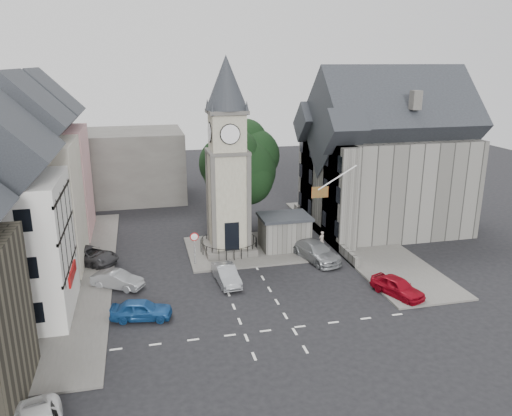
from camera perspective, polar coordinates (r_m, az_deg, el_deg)
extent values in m
plane|color=black|center=(35.99, -0.79, -9.52)|extent=(120.00, 120.00, 0.00)
cube|color=#595651|center=(41.11, -20.12, -7.05)|extent=(6.00, 30.00, 0.14)
cube|color=#595651|center=(46.62, 11.59, -3.56)|extent=(6.00, 26.00, 0.14)
cube|color=#595651|center=(43.42, -1.15, -4.72)|extent=(10.00, 8.00, 0.16)
cube|color=silver|center=(31.27, 1.46, -13.81)|extent=(20.00, 8.00, 0.01)
cube|color=#4C4944|center=(43.05, -3.11, -4.55)|extent=(4.20, 4.20, 0.70)
torus|color=black|center=(42.80, -3.13, -3.63)|extent=(4.86, 4.86, 0.06)
cube|color=gray|center=(41.69, -3.21, 1.04)|extent=(3.00, 3.00, 8.00)
cube|color=black|center=(41.18, -2.79, -3.24)|extent=(1.20, 0.25, 2.40)
cube|color=#4C4944|center=(40.81, -3.30, 6.46)|extent=(3.30, 3.30, 0.25)
cube|color=gray|center=(40.57, -3.33, 8.69)|extent=(2.70, 2.70, 3.20)
cylinder|color=white|center=(39.20, -2.97, 8.42)|extent=(1.50, 0.12, 1.50)
cube|color=#4C4944|center=(40.38, -3.37, 10.94)|extent=(3.10, 3.10, 0.30)
cone|color=black|center=(40.23, -3.43, 14.13)|extent=(3.40, 3.40, 4.20)
cube|color=#575550|center=(43.28, 3.26, -2.95)|extent=(4.00, 3.00, 2.80)
cube|color=black|center=(42.79, 3.29, -1.00)|extent=(4.30, 3.30, 0.25)
cylinder|color=black|center=(47.46, -1.85, -0.16)|extent=(0.70, 0.70, 4.40)
cylinder|color=black|center=(40.01, -7.02, -4.94)|extent=(0.10, 0.10, 2.50)
cone|color=#A50C0C|center=(39.48, -7.07, -3.31)|extent=(0.70, 0.06, 0.70)
cone|color=white|center=(39.46, -7.06, -3.32)|extent=(0.54, 0.04, 0.54)
cube|color=#DC9D97|center=(49.53, -22.90, 2.59)|extent=(7.50, 7.00, 10.00)
cube|color=beige|center=(41.91, -24.56, 0.05)|extent=(7.50, 7.00, 10.00)
cube|color=silver|center=(34.61, -26.83, -4.39)|extent=(7.50, 7.00, 9.00)
cube|color=#4C4944|center=(60.95, -17.84, 4.54)|extent=(20.00, 10.00, 8.00)
cube|color=#575550|center=(49.68, 14.65, 2.81)|extent=(14.00, 10.00, 9.00)
cube|color=#575550|center=(44.00, 9.58, 1.39)|extent=(1.60, 4.40, 9.00)
cube|color=#575550|center=(50.32, 6.53, 3.42)|extent=(1.60, 4.40, 9.00)
cube|color=#575550|center=(47.18, 7.51, -2.63)|extent=(0.40, 16.00, 0.90)
cylinder|color=white|center=(39.59, 9.28, 3.45)|extent=(3.17, 0.10, 1.89)
plane|color=#B21414|center=(39.35, 7.32, 1.80)|extent=(1.40, 0.00, 1.40)
imported|color=#19498A|center=(32.99, -12.98, -11.25)|extent=(4.08, 2.20, 1.32)
imported|color=gray|center=(37.63, -15.55, -7.91)|extent=(3.96, 3.07, 1.26)
imported|color=#2F2F31|center=(42.60, -18.58, -5.16)|extent=(5.39, 4.72, 1.38)
imported|color=gray|center=(37.05, -3.41, -7.63)|extent=(1.74, 4.11, 1.32)
imported|color=gray|center=(41.38, 6.85, -4.93)|extent=(3.46, 5.60, 1.51)
imported|color=maroon|center=(36.47, 15.86, -8.64)|extent=(2.99, 4.32, 1.36)
imported|color=#B6A596|center=(43.87, 7.51, -3.65)|extent=(0.68, 0.58, 1.58)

